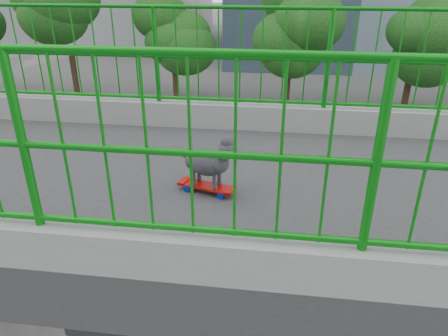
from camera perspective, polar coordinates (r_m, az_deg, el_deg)
road at (r=18.99m, az=-3.75°, el=-2.17°), size 18.00×90.00×0.02m
street_trees at (r=29.89m, az=3.12°, el=17.54°), size 5.30×60.40×7.26m
skateboard at (r=3.67m, az=-2.38°, el=-2.57°), size 0.28×0.53×0.07m
poodle at (r=3.55m, az=-2.03°, el=1.06°), size 0.31×0.53×0.45m
car_1 at (r=17.05m, az=-21.47°, el=-5.01°), size 1.39×3.99×1.31m
car_3 at (r=24.07m, az=-23.69°, el=3.82°), size 2.24×5.52×1.60m
car_4 at (r=24.24m, az=19.42°, el=4.51°), size 1.73×4.31×1.47m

